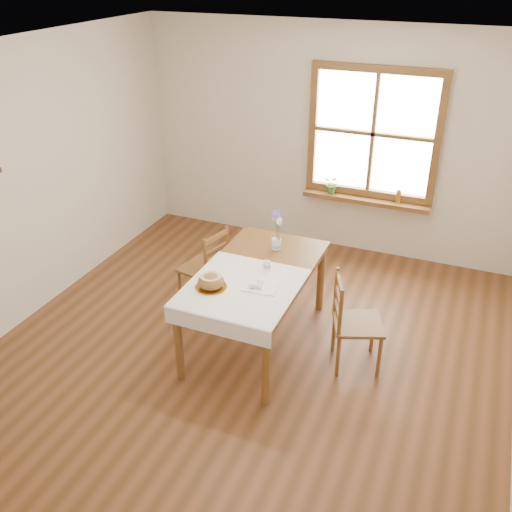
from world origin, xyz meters
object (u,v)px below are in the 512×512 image
(chair_left, at_px, (203,267))
(dining_table, at_px, (256,279))
(flower_vase, at_px, (276,245))
(chair_right, at_px, (358,322))
(bread_plate, at_px, (211,287))

(chair_left, bearing_deg, dining_table, 74.31)
(dining_table, distance_m, flower_vase, 0.47)
(chair_right, xyz_separation_m, flower_vase, (-0.91, 0.42, 0.36))
(dining_table, bearing_deg, flower_vase, 87.37)
(chair_right, distance_m, flower_vase, 1.07)
(chair_left, distance_m, flower_vase, 0.85)
(dining_table, height_order, bread_plate, bread_plate)
(chair_left, xyz_separation_m, flower_vase, (0.76, 0.06, 0.37))
(flower_vase, bearing_deg, chair_right, -24.94)
(dining_table, xyz_separation_m, bread_plate, (-0.23, -0.42, 0.10))
(chair_right, bearing_deg, chair_left, 56.49)
(dining_table, height_order, flower_vase, flower_vase)
(chair_right, bearing_deg, dining_table, 70.23)
(chair_left, bearing_deg, chair_right, 89.76)
(chair_left, distance_m, chair_right, 1.71)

